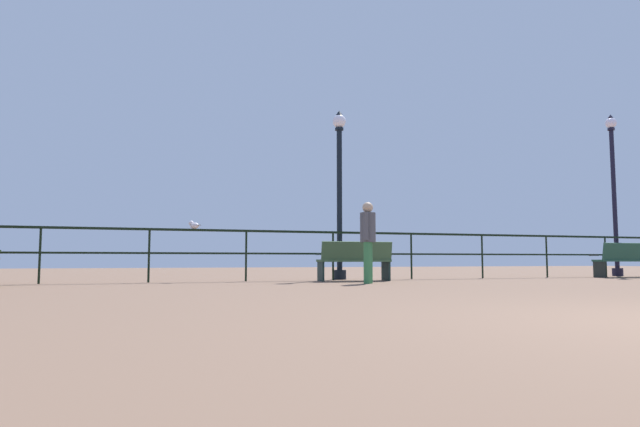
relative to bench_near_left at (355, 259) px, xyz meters
The scene contains 7 objects.
pier_railing 0.80m from the bench_near_left, 109.76° to the left, with size 19.84×0.05×1.10m.
bench_near_left is the anchor object (origin of this frame).
bench_near_right 7.71m from the bench_near_left, ahead, with size 1.81×0.70×0.89m.
lamppost_center 1.99m from the bench_near_left, 87.83° to the left, with size 0.32×0.32×3.99m.
lamppost_right 8.73m from the bench_near_left, ahead, with size 0.31×0.31×4.64m.
person_by_bench 1.30m from the bench_near_left, 100.84° to the right, with size 0.34×0.43×1.57m.
seagull_on_rail 3.47m from the bench_near_left, 168.06° to the left, with size 0.25×0.34×0.17m.
Camera 1 is at (-4.30, -2.34, 0.45)m, focal length 30.70 mm.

